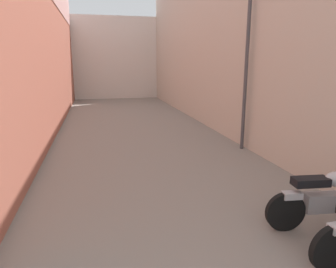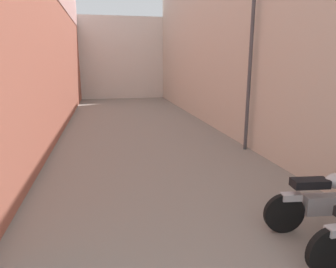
{
  "view_description": "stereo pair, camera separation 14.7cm",
  "coord_description": "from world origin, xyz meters",
  "views": [
    {
      "loc": [
        -1.4,
        0.8,
        2.46
      ],
      "look_at": [
        -0.16,
        6.06,
        1.17
      ],
      "focal_mm": 32.47,
      "sensor_mm": 36.0,
      "label": 1
    },
    {
      "loc": [
        -1.26,
        0.77,
        2.46
      ],
      "look_at": [
        -0.16,
        6.06,
        1.17
      ],
      "focal_mm": 32.47,
      "sensor_mm": 36.0,
      "label": 2
    }
  ],
  "objects": [
    {
      "name": "building_left",
      "position": [
        -3.0,
        10.99,
        4.23
      ],
      "size": [
        0.45,
        22.05,
        8.36
      ],
      "color": "#B76651",
      "rests_on": "ground"
    },
    {
      "name": "ground_plane",
      "position": [
        0.0,
        9.03,
        0.0
      ],
      "size": [
        38.05,
        38.05,
        0.0
      ],
      "primitive_type": "plane",
      "color": "gray"
    },
    {
      "name": "motorcycle_fourth",
      "position": [
        1.86,
        4.31,
        0.5
      ],
      "size": [
        1.85,
        0.58,
        1.04
      ],
      "color": "black",
      "rests_on": "ground"
    },
    {
      "name": "building_right",
      "position": [
        3.0,
        11.02,
        3.63
      ],
      "size": [
        0.45,
        22.05,
        7.26
      ],
      "color": "beige",
      "rests_on": "ground"
    },
    {
      "name": "building_far_end",
      "position": [
        0.0,
        23.05,
        2.72
      ],
      "size": [
        8.61,
        2.0,
        5.43
      ],
      "primitive_type": "cube",
      "color": "silver",
      "rests_on": "ground"
    },
    {
      "name": "street_lamp",
      "position": [
        2.57,
        8.6,
        2.95
      ],
      "size": [
        0.79,
        0.18,
        5.1
      ],
      "color": "#47474C",
      "rests_on": "ground"
    }
  ]
}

